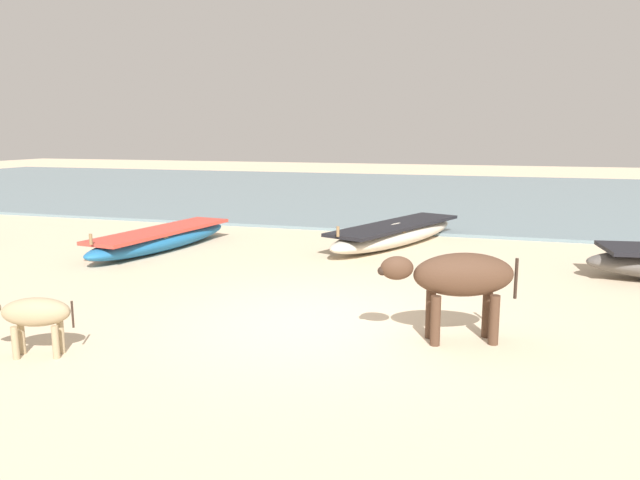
{
  "coord_description": "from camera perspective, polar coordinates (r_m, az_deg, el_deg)",
  "views": [
    {
      "loc": [
        2.26,
        -7.33,
        2.48
      ],
      "look_at": [
        -0.82,
        2.65,
        0.6
      ],
      "focal_mm": 33.77,
      "sensor_mm": 36.0,
      "label": 1
    }
  ],
  "objects": [
    {
      "name": "fishing_boat_5",
      "position": [
        13.43,
        7.19,
        0.63
      ],
      "size": [
        2.61,
        4.72,
        0.68
      ],
      "rotation": [
        0.0,
        0.0,
        4.34
      ],
      "color": "beige",
      "rests_on": "ground"
    },
    {
      "name": "fishing_boat_2",
      "position": [
        13.23,
        -14.77,
        0.14
      ],
      "size": [
        1.48,
        4.34,
        0.65
      ],
      "rotation": [
        0.0,
        0.0,
        4.58
      ],
      "color": "#1E669E",
      "rests_on": "ground"
    },
    {
      "name": "sea_water",
      "position": [
        24.71,
        11.87,
        4.31
      ],
      "size": [
        60.0,
        20.0,
        0.08
      ],
      "primitive_type": "cube",
      "color": "slate",
      "rests_on": "ground"
    },
    {
      "name": "ground",
      "position": [
        8.06,
        0.03,
        -7.72
      ],
      "size": [
        80.0,
        80.0,
        0.0
      ],
      "primitive_type": "plane",
      "color": "beige"
    },
    {
      "name": "calf_near_dun",
      "position": [
        7.43,
        -25.57,
        -6.38
      ],
      "size": [
        1.02,
        0.56,
        0.68
      ],
      "rotation": [
        0.0,
        0.0,
        3.5
      ],
      "color": "tan",
      "rests_on": "ground"
    },
    {
      "name": "cow_adult_dark",
      "position": [
        7.3,
        12.98,
        -3.55
      ],
      "size": [
        1.63,
        0.87,
        1.08
      ],
      "rotation": [
        0.0,
        0.0,
        3.48
      ],
      "color": "#4C3323",
      "rests_on": "ground"
    }
  ]
}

